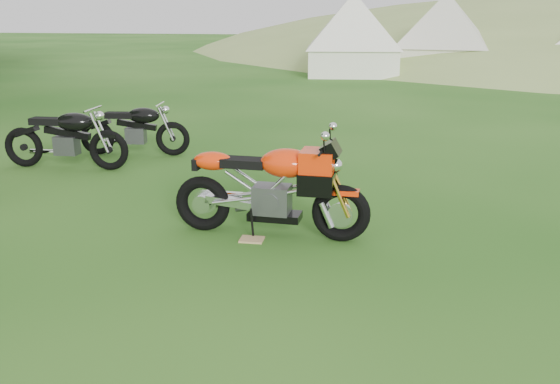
% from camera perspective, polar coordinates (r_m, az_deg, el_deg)
% --- Properties ---
extents(ground, '(120.00, 120.00, 0.00)m').
position_cam_1_polar(ground, '(6.13, -1.56, -7.93)').
color(ground, '#194E10').
rests_on(ground, ground).
extents(sport_motorcycle, '(2.21, 0.67, 1.31)m').
position_cam_1_polar(sport_motorcycle, '(7.06, -0.91, 1.03)').
color(sport_motorcycle, '#F23208').
rests_on(sport_motorcycle, ground).
extents(plywood_board, '(0.27, 0.21, 0.02)m').
position_cam_1_polar(plywood_board, '(7.10, -2.59, -4.36)').
color(plywood_board, tan).
rests_on(plywood_board, ground).
extents(vintage_moto_c, '(2.07, 0.51, 1.08)m').
position_cam_1_polar(vintage_moto_c, '(10.72, -19.09, 4.85)').
color(vintage_moto_c, black).
rests_on(vintage_moto_c, ground).
extents(vintage_moto_d, '(1.94, 0.63, 1.00)m').
position_cam_1_polar(vintage_moto_d, '(11.40, -13.18, 5.75)').
color(vintage_moto_d, black).
rests_on(vintage_moto_d, ground).
extents(tent_left, '(3.68, 3.68, 2.93)m').
position_cam_1_polar(tent_left, '(25.31, 6.67, 13.89)').
color(tent_left, white).
rests_on(tent_left, ground).
extents(tent_mid, '(3.94, 3.94, 2.95)m').
position_cam_1_polar(tent_mid, '(26.86, 14.80, 13.64)').
color(tent_mid, beige).
rests_on(tent_mid, ground).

